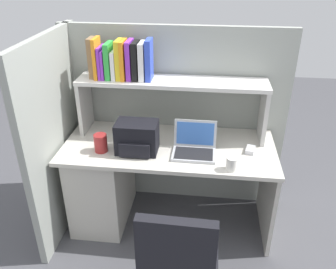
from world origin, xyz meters
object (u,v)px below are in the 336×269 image
at_px(backpack, 137,138).
at_px(paper_cup, 232,164).
at_px(snack_canister, 101,143).
at_px(laptop, 194,146).
at_px(computer_mouse, 250,150).

bearing_deg(backpack, paper_cup, -14.14).
distance_m(paper_cup, snack_canister, 0.95).
xyz_separation_m(laptop, paper_cup, (0.26, -0.20, -0.00)).
height_order(computer_mouse, snack_canister, snack_canister).
bearing_deg(laptop, computer_mouse, 8.03).
relative_size(computer_mouse, paper_cup, 1.09).
xyz_separation_m(laptop, snack_canister, (-0.68, -0.06, 0.02)).
xyz_separation_m(backpack, snack_canister, (-0.26, -0.03, -0.04)).
relative_size(laptop, backpack, 1.04).
height_order(paper_cup, snack_canister, snack_canister).
relative_size(paper_cup, snack_canister, 0.71).
distance_m(computer_mouse, paper_cup, 0.30).
relative_size(backpack, computer_mouse, 2.88).
distance_m(laptop, computer_mouse, 0.41).
relative_size(laptop, computer_mouse, 3.00).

